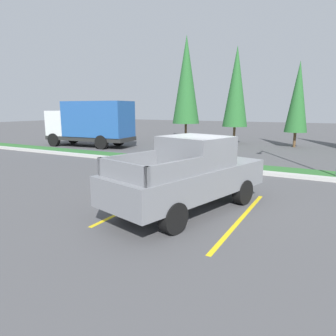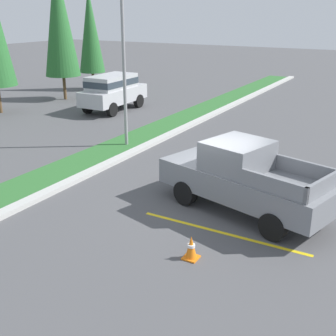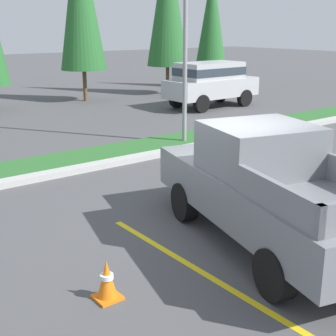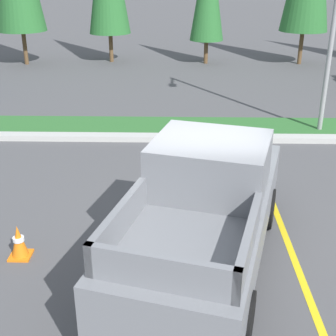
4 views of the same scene
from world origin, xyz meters
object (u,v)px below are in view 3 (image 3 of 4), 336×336
object	(u,v)px
street_light	(189,9)
traffic_cone	(107,280)
suv_distant	(211,81)
cypress_tree_far_right	(212,17)
pickup_truck_main	(266,188)

from	to	relation	value
street_light	traffic_cone	bearing A→B (deg)	-136.43
suv_distant	cypress_tree_far_right	bearing A→B (deg)	47.78
pickup_truck_main	cypress_tree_far_right	world-z (taller)	cypress_tree_far_right
pickup_truck_main	traffic_cone	world-z (taller)	pickup_truck_main
suv_distant	street_light	world-z (taller)	street_light
pickup_truck_main	suv_distant	xyz separation A→B (m)	(9.26, 11.58, 0.20)
suv_distant	traffic_cone	world-z (taller)	suv_distant
pickup_truck_main	suv_distant	world-z (taller)	same
street_light	traffic_cone	distance (m)	10.27
street_light	traffic_cone	size ratio (longest dim) A/B	12.16
suv_distant	pickup_truck_main	bearing A→B (deg)	-128.65
street_light	traffic_cone	world-z (taller)	street_light
traffic_cone	suv_distant	bearing A→B (deg)	42.84
street_light	suv_distant	bearing A→B (deg)	41.89
traffic_cone	cypress_tree_far_right	bearing A→B (deg)	44.39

